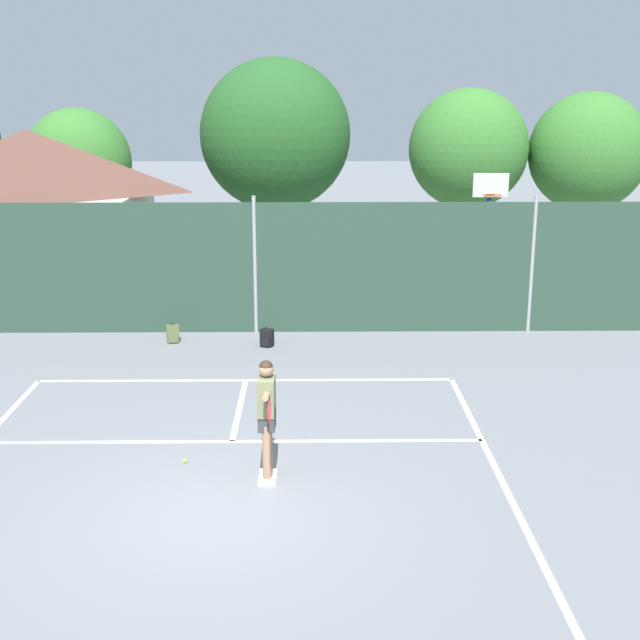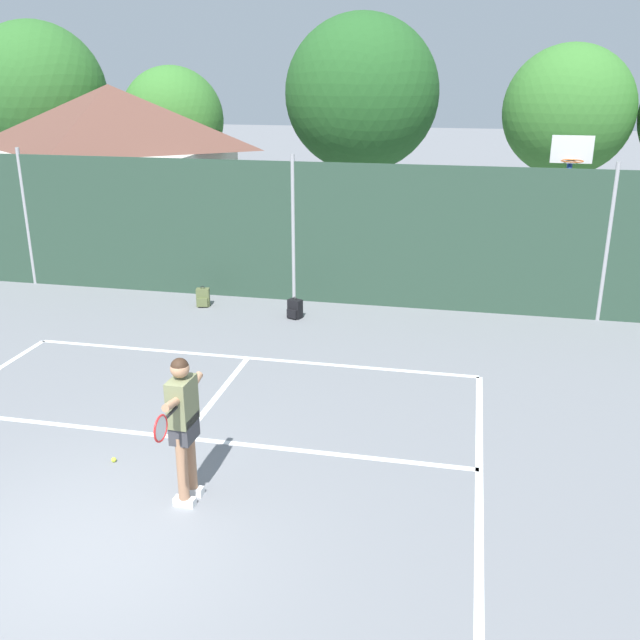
{
  "view_description": "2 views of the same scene",
  "coord_description": "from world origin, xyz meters",
  "px_view_note": "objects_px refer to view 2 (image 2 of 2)",
  "views": [
    {
      "loc": [
        1.28,
        -10.28,
        5.53
      ],
      "look_at": [
        1.48,
        5.37,
        1.27
      ],
      "focal_mm": 47.17,
      "sensor_mm": 36.0,
      "label": 1
    },
    {
      "loc": [
        3.75,
        -5.87,
        4.93
      ],
      "look_at": [
        1.35,
        5.42,
        0.85
      ],
      "focal_mm": 39.99,
      "sensor_mm": 36.0,
      "label": 2
    }
  ],
  "objects_px": {
    "tennis_player": "(183,418)",
    "tennis_ball": "(114,460)",
    "basketball_hoop": "(567,192)",
    "backpack_olive": "(203,298)",
    "backpack_black": "(295,309)"
  },
  "relations": [
    {
      "from": "tennis_player",
      "to": "backpack_black",
      "type": "bearing_deg",
      "value": 92.94
    },
    {
      "from": "basketball_hoop",
      "to": "backpack_black",
      "type": "distance_m",
      "value": 6.79
    },
    {
      "from": "tennis_player",
      "to": "tennis_ball",
      "type": "bearing_deg",
      "value": 154.25
    },
    {
      "from": "basketball_hoop",
      "to": "tennis_ball",
      "type": "bearing_deg",
      "value": -124.76
    },
    {
      "from": "tennis_player",
      "to": "tennis_ball",
      "type": "height_order",
      "value": "tennis_player"
    },
    {
      "from": "backpack_black",
      "to": "tennis_player",
      "type": "bearing_deg",
      "value": -87.06
    },
    {
      "from": "tennis_ball",
      "to": "basketball_hoop",
      "type": "bearing_deg",
      "value": 55.24
    },
    {
      "from": "tennis_player",
      "to": "basketball_hoop",
      "type": "bearing_deg",
      "value": 62.55
    },
    {
      "from": "basketball_hoop",
      "to": "backpack_olive",
      "type": "distance_m",
      "value": 8.52
    },
    {
      "from": "tennis_player",
      "to": "backpack_black",
      "type": "distance_m",
      "value": 6.83
    },
    {
      "from": "tennis_ball",
      "to": "backpack_olive",
      "type": "distance_m",
      "value": 6.58
    },
    {
      "from": "basketball_hoop",
      "to": "tennis_player",
      "type": "relative_size",
      "value": 1.91
    },
    {
      "from": "basketball_hoop",
      "to": "tennis_ball",
      "type": "distance_m",
      "value": 11.67
    },
    {
      "from": "basketball_hoop",
      "to": "backpack_olive",
      "type": "bearing_deg",
      "value": -159.2
    },
    {
      "from": "tennis_ball",
      "to": "backpack_black",
      "type": "height_order",
      "value": "backpack_black"
    }
  ]
}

